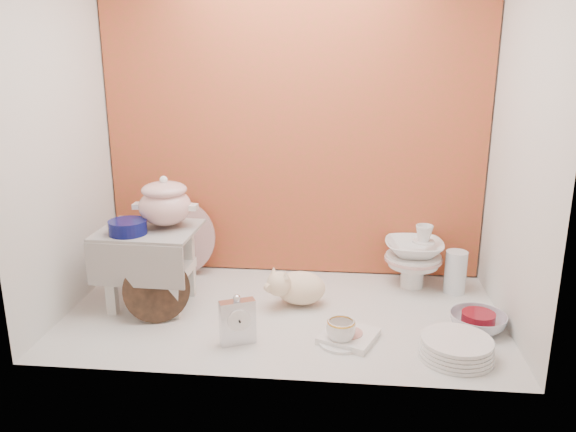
# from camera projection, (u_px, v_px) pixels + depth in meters

# --- Properties ---
(ground) EXTENTS (1.80, 1.80, 0.00)m
(ground) POSITION_uv_depth(u_px,v_px,m) (283.00, 313.00, 2.40)
(ground) COLOR silver
(ground) RESTS_ON ground
(niche_shell) EXTENTS (1.86, 1.03, 1.53)m
(niche_shell) POSITION_uv_depth(u_px,v_px,m) (287.00, 84.00, 2.31)
(niche_shell) COLOR #C14330
(niche_shell) RESTS_ON ground
(step_stool) EXTENTS (0.41, 0.36, 0.34)m
(step_stool) POSITION_uv_depth(u_px,v_px,m) (151.00, 267.00, 2.44)
(step_stool) COLOR silver
(step_stool) RESTS_ON ground
(soup_tureen) EXTENTS (0.28, 0.28, 0.22)m
(soup_tureen) POSITION_uv_depth(u_px,v_px,m) (165.00, 201.00, 2.39)
(soup_tureen) COLOR white
(soup_tureen) RESTS_ON step_stool
(cobalt_bowl) EXTENTS (0.20, 0.20, 0.06)m
(cobalt_bowl) POSITION_uv_depth(u_px,v_px,m) (128.00, 227.00, 2.31)
(cobalt_bowl) COLOR #0A0E4D
(cobalt_bowl) RESTS_ON step_stool
(floral_platter) EXTENTS (0.37, 0.09, 0.37)m
(floral_platter) POSITION_uv_depth(u_px,v_px,m) (177.00, 237.00, 2.78)
(floral_platter) COLOR silver
(floral_platter) RESTS_ON ground
(blue_white_vase) EXTENTS (0.28, 0.28, 0.23)m
(blue_white_vase) POSITION_uv_depth(u_px,v_px,m) (158.00, 261.00, 2.67)
(blue_white_vase) COLOR silver
(blue_white_vase) RESTS_ON ground
(lacquer_tray) EXTENTS (0.28, 0.18, 0.26)m
(lacquer_tray) POSITION_uv_depth(u_px,v_px,m) (157.00, 290.00, 2.30)
(lacquer_tray) COLOR black
(lacquer_tray) RESTS_ON ground
(mantel_clock) EXTENTS (0.14, 0.10, 0.19)m
(mantel_clock) POSITION_uv_depth(u_px,v_px,m) (237.00, 320.00, 2.12)
(mantel_clock) COLOR silver
(mantel_clock) RESTS_ON ground
(plush_pig) EXTENTS (0.30, 0.23, 0.16)m
(plush_pig) POSITION_uv_depth(u_px,v_px,m) (301.00, 287.00, 2.45)
(plush_pig) COLOR beige
(plush_pig) RESTS_ON ground
(teacup_saucer) EXTENTS (0.21, 0.21, 0.01)m
(teacup_saucer) POSITION_uv_depth(u_px,v_px,m) (341.00, 343.00, 2.14)
(teacup_saucer) COLOR white
(teacup_saucer) RESTS_ON ground
(gold_rim_teacup) EXTENTS (0.14, 0.14, 0.09)m
(gold_rim_teacup) POSITION_uv_depth(u_px,v_px,m) (341.00, 331.00, 2.13)
(gold_rim_teacup) COLOR white
(gold_rim_teacup) RESTS_ON teacup_saucer
(lattice_dish) EXTENTS (0.25, 0.25, 0.03)m
(lattice_dish) POSITION_uv_depth(u_px,v_px,m) (349.00, 336.00, 2.17)
(lattice_dish) COLOR white
(lattice_dish) RESTS_ON ground
(dinner_plate_stack) EXTENTS (0.35, 0.35, 0.07)m
(dinner_plate_stack) POSITION_uv_depth(u_px,v_px,m) (456.00, 348.00, 2.04)
(dinner_plate_stack) COLOR white
(dinner_plate_stack) RESTS_ON ground
(crystal_bowl) EXTENTS (0.24, 0.24, 0.07)m
(crystal_bowl) POSITION_uv_depth(u_px,v_px,m) (478.00, 322.00, 2.24)
(crystal_bowl) COLOR silver
(crystal_bowl) RESTS_ON ground
(clear_glass_vase) EXTENTS (0.12, 0.12, 0.20)m
(clear_glass_vase) POSITION_uv_depth(u_px,v_px,m) (455.00, 272.00, 2.58)
(clear_glass_vase) COLOR silver
(clear_glass_vase) RESTS_ON ground
(porcelain_tower) EXTENTS (0.34, 0.34, 0.30)m
(porcelain_tower) POSITION_uv_depth(u_px,v_px,m) (413.00, 256.00, 2.62)
(porcelain_tower) COLOR white
(porcelain_tower) RESTS_ON ground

